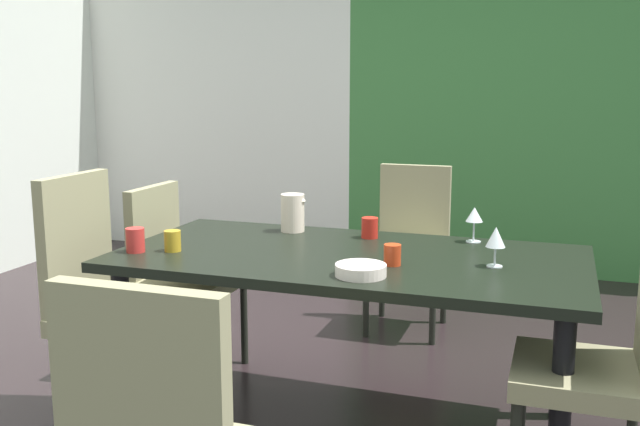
# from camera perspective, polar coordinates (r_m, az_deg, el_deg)

# --- Properties ---
(ground_plane) EXTENTS (5.85, 5.74, 0.02)m
(ground_plane) POSITION_cam_1_polar(r_m,az_deg,el_deg) (3.25, -4.42, -15.89)
(ground_plane) COLOR black
(back_panel_interior) EXTENTS (2.48, 0.10, 2.68)m
(back_panel_interior) POSITION_cam_1_polar(r_m,az_deg,el_deg) (6.19, -8.70, 9.45)
(back_panel_interior) COLOR silver
(back_panel_interior) RESTS_ON ground_plane
(garden_window_panel) EXTENTS (3.37, 0.10, 2.68)m
(garden_window_panel) POSITION_cam_1_polar(r_m,az_deg,el_deg) (5.49, 19.87, 8.86)
(garden_window_panel) COLOR #3B763B
(garden_window_panel) RESTS_ON ground_plane
(dining_table) EXTENTS (1.87, 0.94, 0.75)m
(dining_table) POSITION_cam_1_polar(r_m,az_deg,el_deg) (2.90, 2.35, -4.84)
(dining_table) COLOR black
(dining_table) RESTS_ON ground_plane
(chair_head_far) EXTENTS (0.44, 0.45, 0.95)m
(chair_head_far) POSITION_cam_1_polar(r_m,az_deg,el_deg) (4.19, 7.22, -1.90)
(chair_head_far) COLOR gray
(chair_head_far) RESTS_ON ground_plane
(chair_left_near) EXTENTS (0.45, 0.44, 1.06)m
(chair_left_near) POSITION_cam_1_polar(r_m,az_deg,el_deg) (3.09, -17.07, -6.00)
(chair_left_near) COLOR gray
(chair_left_near) RESTS_ON ground_plane
(chair_right_near) EXTENTS (0.44, 0.44, 0.94)m
(chair_right_near) POSITION_cam_1_polar(r_m,az_deg,el_deg) (2.55, 21.97, -10.76)
(chair_right_near) COLOR gray
(chair_right_near) RESTS_ON ground_plane
(chair_left_far) EXTENTS (0.45, 0.44, 0.93)m
(chair_left_far) POSITION_cam_1_polar(r_m,az_deg,el_deg) (3.57, -11.36, -4.28)
(chair_left_far) COLOR gray
(chair_left_far) RESTS_ON ground_plane
(wine_glass_right) EXTENTS (0.07, 0.07, 0.15)m
(wine_glass_right) POSITION_cam_1_polar(r_m,az_deg,el_deg) (3.13, 12.24, -0.23)
(wine_glass_right) COLOR silver
(wine_glass_right) RESTS_ON dining_table
(wine_glass_south) EXTENTS (0.07, 0.07, 0.15)m
(wine_glass_south) POSITION_cam_1_polar(r_m,az_deg,el_deg) (2.73, 13.88, -1.96)
(wine_glass_south) COLOR silver
(wine_glass_south) RESTS_ON dining_table
(serving_bowl_rear) EXTENTS (0.18, 0.18, 0.04)m
(serving_bowl_rear) POSITION_cam_1_polar(r_m,az_deg,el_deg) (2.55, 3.28, -4.59)
(serving_bowl_rear) COLOR white
(serving_bowl_rear) RESTS_ON dining_table
(cup_left) EXTENTS (0.07, 0.07, 0.08)m
(cup_left) POSITION_cam_1_polar(r_m,az_deg,el_deg) (2.70, 5.81, -3.35)
(cup_left) COLOR red
(cup_left) RESTS_ON dining_table
(cup_west) EXTENTS (0.07, 0.07, 0.09)m
(cup_west) POSITION_cam_1_polar(r_m,az_deg,el_deg) (3.17, 4.00, -1.19)
(cup_west) COLOR red
(cup_west) RESTS_ON dining_table
(cup_east) EXTENTS (0.08, 0.08, 0.10)m
(cup_east) POSITION_cam_1_polar(r_m,az_deg,el_deg) (2.99, -14.56, -2.11)
(cup_east) COLOR red
(cup_east) RESTS_ON dining_table
(cup_center) EXTENTS (0.07, 0.07, 0.09)m
(cup_center) POSITION_cam_1_polar(r_m,az_deg,el_deg) (2.97, -11.72, -2.20)
(cup_center) COLOR #B28B20
(cup_center) RESTS_ON dining_table
(pitcher_corner) EXTENTS (0.12, 0.11, 0.18)m
(pitcher_corner) POSITION_cam_1_polar(r_m,az_deg,el_deg) (3.29, -2.26, 0.05)
(pitcher_corner) COLOR beige
(pitcher_corner) RESTS_ON dining_table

